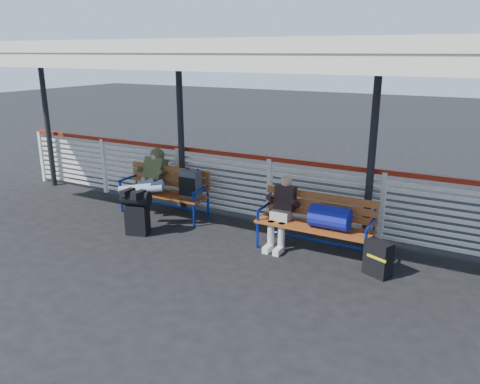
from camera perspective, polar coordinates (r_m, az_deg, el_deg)
The scene contains 9 objects.
ground at distance 7.08m, azimuth -3.14°, elevation -8.47°, with size 60.00×60.00×0.00m, color black.
fence at distance 8.42m, azimuth 3.61°, elevation 0.49°, with size 12.08×0.08×1.24m.
canopy at distance 7.15m, azimuth 0.28°, elevation 16.96°, with size 12.60×3.60×3.16m.
luggage_stack at distance 8.13m, azimuth -12.46°, elevation -2.24°, with size 0.52×0.38×0.78m.
bench_left at distance 8.81m, azimuth -8.00°, elevation 0.76°, with size 1.80×0.56×0.97m.
bench_right at distance 7.20m, azimuth 10.09°, elevation -3.13°, with size 1.80×0.56×0.92m.
traveler_man at distance 8.76m, azimuth -11.36°, elevation 1.03°, with size 0.93×1.64×0.77m.
companion_person at distance 7.42m, azimuth 5.11°, elevation -2.33°, with size 0.32×0.66×1.15m.
suitcase_side at distance 6.84m, azimuth 16.47°, elevation -7.79°, with size 0.42×0.35×0.51m.
Camera 1 is at (3.41, -5.42, 3.02)m, focal length 35.00 mm.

